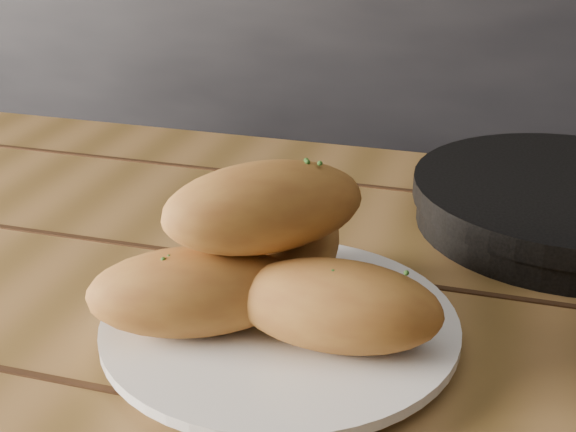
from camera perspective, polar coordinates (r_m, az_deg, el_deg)
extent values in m
cube|color=black|center=(1.62, 18.53, 0.27)|extent=(2.80, 0.60, 0.90)
cube|color=brown|center=(0.59, 9.97, -11.42)|extent=(1.64, 0.85, 0.04)
cylinder|color=brown|center=(1.30, -19.37, -10.90)|extent=(0.07, 0.07, 0.71)
cylinder|color=silver|center=(0.59, -0.56, -8.24)|extent=(0.23, 0.23, 0.01)
cylinder|color=silver|center=(0.58, -0.56, -7.58)|extent=(0.26, 0.26, 0.01)
ellipsoid|color=#A46F2D|center=(0.56, -6.72, -5.35)|extent=(0.16, 0.12, 0.06)
ellipsoid|color=#A46F2D|center=(0.54, 3.52, -6.40)|extent=(0.14, 0.07, 0.06)
ellipsoid|color=#A46F2D|center=(0.61, 0.43, -2.25)|extent=(0.07, 0.14, 0.06)
ellipsoid|color=#A46F2D|center=(0.54, -1.71, 0.63)|extent=(0.15, 0.14, 0.06)
cylinder|color=black|center=(0.80, 19.21, 0.29)|extent=(0.28, 0.28, 0.03)
cylinder|color=black|center=(0.79, 19.41, 1.60)|extent=(0.29, 0.29, 0.02)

